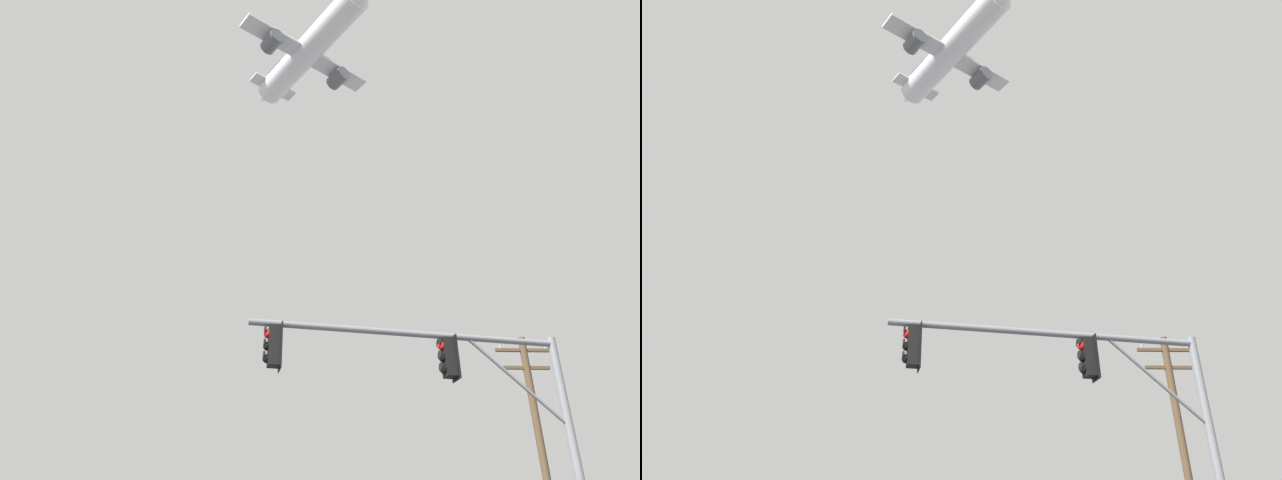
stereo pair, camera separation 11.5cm
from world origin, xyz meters
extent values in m
cylinder|color=slate|center=(5.53, 6.74, 2.98)|extent=(0.20, 0.20, 5.96)
cylinder|color=slate|center=(1.89, 6.10, 5.81)|extent=(7.31, 1.42, 0.15)
cylinder|color=slate|center=(4.44, 6.55, 4.84)|extent=(2.25, 0.47, 2.00)
cube|color=black|center=(-1.16, 5.57, 5.28)|extent=(0.31, 0.36, 0.90)
cylinder|color=black|center=(-1.16, 5.57, 5.79)|extent=(0.05, 0.05, 0.12)
cube|color=black|center=(-1.03, 5.59, 5.28)|extent=(0.10, 0.46, 1.04)
sphere|color=red|center=(-1.31, 5.54, 5.55)|extent=(0.20, 0.20, 0.20)
cylinder|color=black|center=(-1.37, 5.53, 5.61)|extent=(0.08, 0.21, 0.21)
sphere|color=black|center=(-1.31, 5.54, 5.27)|extent=(0.20, 0.20, 0.20)
cylinder|color=black|center=(-1.37, 5.53, 5.33)|extent=(0.08, 0.21, 0.21)
sphere|color=black|center=(-1.31, 5.54, 4.99)|extent=(0.20, 0.20, 0.20)
cylinder|color=black|center=(-1.37, 5.53, 5.05)|extent=(0.08, 0.21, 0.21)
cube|color=black|center=(2.84, 6.27, 5.28)|extent=(0.31, 0.36, 0.90)
cylinder|color=black|center=(2.84, 6.27, 5.79)|extent=(0.05, 0.05, 0.12)
cube|color=black|center=(2.98, 6.29, 5.28)|extent=(0.10, 0.46, 1.04)
sphere|color=red|center=(2.70, 6.24, 5.55)|extent=(0.20, 0.20, 0.20)
cylinder|color=black|center=(2.63, 6.23, 5.61)|extent=(0.08, 0.21, 0.21)
sphere|color=black|center=(2.70, 6.24, 5.27)|extent=(0.20, 0.20, 0.20)
cylinder|color=black|center=(2.63, 6.23, 5.33)|extent=(0.08, 0.21, 0.21)
sphere|color=black|center=(2.70, 6.24, 4.99)|extent=(0.20, 0.20, 0.20)
cylinder|color=black|center=(2.63, 6.23, 5.05)|extent=(0.08, 0.21, 0.21)
cylinder|color=brown|center=(8.07, 14.86, 4.46)|extent=(0.28, 0.28, 8.91)
cube|color=brown|center=(8.07, 14.86, 8.41)|extent=(2.20, 0.12, 0.12)
cube|color=brown|center=(8.07, 14.86, 7.71)|extent=(1.80, 0.12, 0.12)
cylinder|color=gray|center=(7.17, 14.86, 8.53)|extent=(0.10, 0.10, 0.18)
cylinder|color=gray|center=(8.97, 14.86, 8.53)|extent=(0.10, 0.10, 0.18)
cylinder|color=white|center=(-0.48, 37.41, 49.91)|extent=(11.83, 15.19, 2.93)
cone|color=white|center=(-5.67, 44.84, 49.91)|extent=(3.09, 2.93, 2.49)
cube|color=silver|center=(-0.74, 37.79, 49.47)|extent=(13.91, 10.56, 0.33)
cylinder|color=#595B60|center=(2.83, 40.28, 48.60)|extent=(2.61, 2.74, 1.65)
cylinder|color=#595B60|center=(-4.32, 35.29, 48.60)|extent=(2.61, 2.74, 1.65)
cube|color=navy|center=(-4.57, 43.27, 51.56)|extent=(1.65, 2.23, 3.48)
cube|color=silver|center=(-4.67, 43.42, 50.19)|extent=(5.45, 4.49, 0.18)
camera|label=1|loc=(-0.49, -6.47, 1.14)|focal=32.10mm
camera|label=2|loc=(-0.38, -6.47, 1.14)|focal=32.10mm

